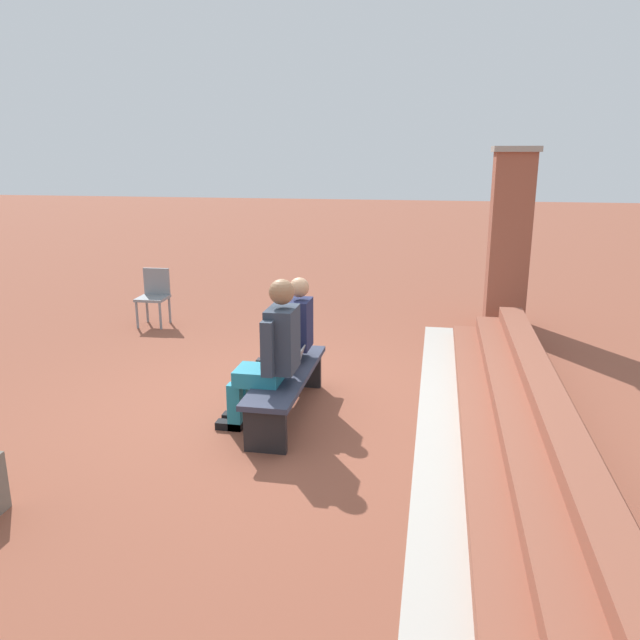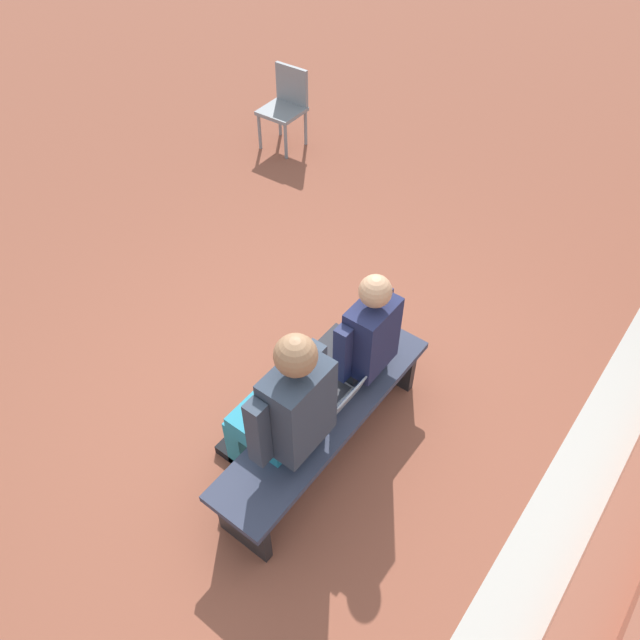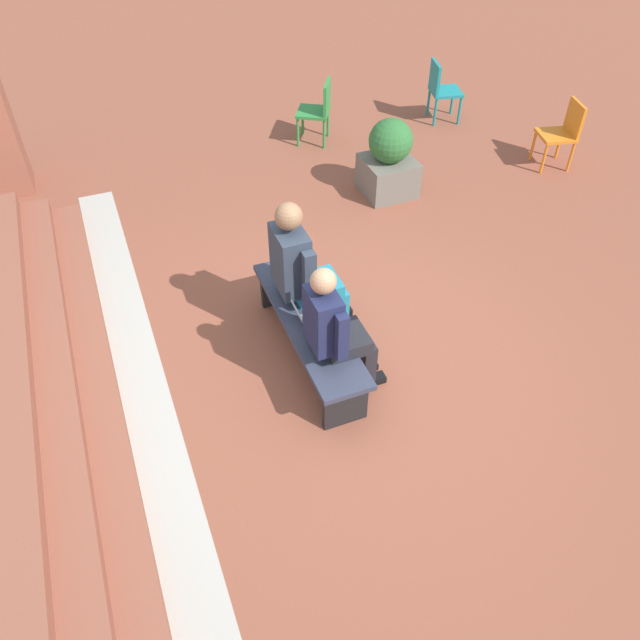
% 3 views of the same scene
% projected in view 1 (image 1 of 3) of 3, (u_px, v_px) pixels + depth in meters
% --- Properties ---
extents(ground_plane, '(60.00, 60.00, 0.00)m').
position_uv_depth(ground_plane, '(273.00, 407.00, 6.34)').
color(ground_plane, brown).
extents(concrete_strip, '(7.08, 0.40, 0.01)m').
position_uv_depth(concrete_strip, '(438.00, 426.00, 5.88)').
color(concrete_strip, '#B7B2A8').
rests_on(concrete_strip, ground).
extents(brick_steps, '(6.28, 0.90, 0.45)m').
position_uv_depth(brick_steps, '(522.00, 415.00, 5.71)').
color(brick_steps, '#93513D').
rests_on(brick_steps, ground).
extents(brick_pillar_left_of_steps, '(0.64, 0.64, 2.60)m').
position_uv_depth(brick_pillar_left_of_steps, '(509.00, 238.00, 9.09)').
color(brick_pillar_left_of_steps, '#93513D').
rests_on(brick_pillar_left_of_steps, ground).
extents(bench, '(1.80, 0.44, 0.45)m').
position_uv_depth(bench, '(287.00, 381.00, 6.05)').
color(bench, '#33384C').
rests_on(bench, ground).
extents(person_student, '(0.52, 0.65, 1.30)m').
position_uv_depth(person_student, '(290.00, 335.00, 6.38)').
color(person_student, '#232328').
rests_on(person_student, ground).
extents(person_adult, '(0.59, 0.75, 1.43)m').
position_uv_depth(person_adult, '(270.00, 352.00, 5.67)').
color(person_adult, teal).
rests_on(person_adult, ground).
extents(laptop, '(0.32, 0.29, 0.21)m').
position_uv_depth(laptop, '(290.00, 364.00, 6.11)').
color(laptop, '#9EA0A5').
rests_on(laptop, bench).
extents(plastic_chair_by_pillar, '(0.43, 0.43, 0.84)m').
position_uv_depth(plastic_chair_by_pillar, '(154.00, 293.00, 9.31)').
color(plastic_chair_by_pillar, gray).
rests_on(plastic_chair_by_pillar, ground).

